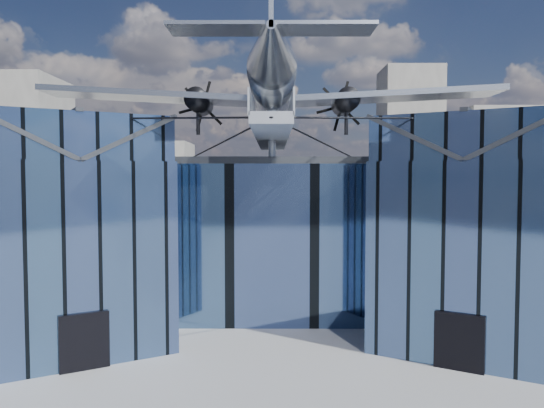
{
  "coord_description": "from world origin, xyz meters",
  "views": [
    {
      "loc": [
        0.09,
        -28.07,
        8.78
      ],
      "look_at": [
        0.0,
        2.0,
        7.2
      ],
      "focal_mm": 35.0,
      "sensor_mm": 36.0,
      "label": 1
    }
  ],
  "objects": [
    {
      "name": "bg_towers",
      "position": [
        1.45,
        50.49,
        10.01
      ],
      "size": [
        77.0,
        24.5,
        26.0
      ],
      "color": "gray",
      "rests_on": "ground"
    },
    {
      "name": "museum",
      "position": [
        0.0,
        5.82,
        5.54
      ],
      "size": [
        32.88,
        24.5,
        17.6
      ],
      "color": "#445F8B",
      "rests_on": "ground"
    },
    {
      "name": "ground_plane",
      "position": [
        0.0,
        0.0,
        0.0
      ],
      "size": [
        120.0,
        120.0,
        0.0
      ],
      "primitive_type": "plane",
      "color": "gray"
    }
  ]
}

